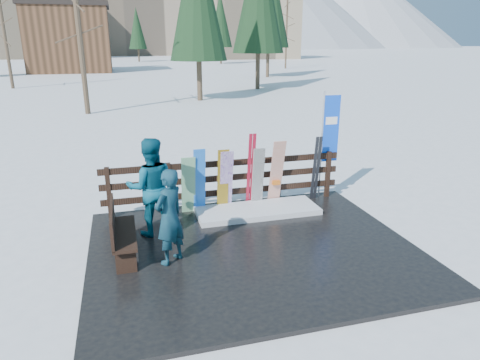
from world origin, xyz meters
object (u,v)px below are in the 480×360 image
object	(u,v)px
snowboard_0	(199,181)
person_front	(169,217)
snowboard_1	(188,185)
snowboard_4	(258,178)
snowboard_3	(226,181)
snowboard_2	(223,180)
snowboard_5	(276,173)
person_back	(151,187)
bench	(120,230)
rental_flag	(329,133)

from	to	relation	value
snowboard_0	person_front	size ratio (longest dim) A/B	0.89
snowboard_1	snowboard_4	xyz separation A→B (m)	(1.61, 0.00, 0.04)
snowboard_0	snowboard_3	size ratio (longest dim) A/B	1.05
snowboard_1	snowboard_0	bearing A→B (deg)	0.00
person_front	snowboard_1	bearing A→B (deg)	-147.68
snowboard_0	snowboard_1	distance (m)	0.26
snowboard_0	snowboard_2	distance (m)	0.54
snowboard_1	snowboard_3	distance (m)	0.86
snowboard_5	snowboard_0	bearing A→B (deg)	180.00
snowboard_2	person_back	world-z (taller)	person_back
snowboard_3	person_back	distance (m)	1.93
snowboard_2	person_back	bearing A→B (deg)	-152.75
snowboard_0	person_back	size ratio (longest dim) A/B	0.77
snowboard_0	person_front	world-z (taller)	person_front
snowboard_1	snowboard_5	world-z (taller)	snowboard_5
snowboard_2	snowboard_5	world-z (taller)	snowboard_5
snowboard_2	snowboard_5	distance (m)	1.28
snowboard_3	person_front	size ratio (longest dim) A/B	0.84
snowboard_0	snowboard_2	xyz separation A→B (m)	(0.54, -0.00, -0.02)
snowboard_3	snowboard_5	xyz separation A→B (m)	(1.20, 0.00, 0.08)
person_front	bench	bearing A→B (deg)	-66.69
person_back	snowboard_0	bearing A→B (deg)	-141.76
snowboard_2	snowboard_5	size ratio (longest dim) A/B	0.90
snowboard_4	snowboard_5	xyz separation A→B (m)	(0.45, 0.00, 0.08)
snowboard_2	person_front	world-z (taller)	person_front
snowboard_3	snowboard_1	bearing A→B (deg)	180.00
snowboard_2	person_front	bearing A→B (deg)	-124.10
snowboard_1	rental_flag	bearing A→B (deg)	4.45
rental_flag	snowboard_2	bearing A→B (deg)	-174.27
snowboard_2	rental_flag	bearing A→B (deg)	5.73
snowboard_0	snowboard_1	size ratio (longest dim) A/B	1.11
person_back	snowboard_4	bearing A→B (deg)	-160.25
bench	snowboard_0	bearing A→B (deg)	44.37
snowboard_2	person_front	xyz separation A→B (m)	(-1.44, -2.12, 0.12)
snowboard_2	snowboard_1	bearing A→B (deg)	180.00
bench	snowboard_5	bearing A→B (deg)	25.61
snowboard_5	rental_flag	xyz separation A→B (m)	(1.41, 0.27, 0.81)
snowboard_0	person_back	world-z (taller)	person_back
snowboard_4	rental_flag	size ratio (longest dim) A/B	0.55
snowboard_2	snowboard_4	size ratio (longest dim) A/B	1.02
snowboard_0	snowboard_5	size ratio (longest dim) A/B	0.93
snowboard_0	snowboard_2	bearing A→B (deg)	-0.00
snowboard_2	person_front	size ratio (longest dim) A/B	0.86
snowboard_0	snowboard_2	world-z (taller)	snowboard_0
snowboard_0	snowboard_5	xyz separation A→B (m)	(1.82, 0.00, 0.04)
bench	snowboard_4	xyz separation A→B (m)	(3.11, 1.71, 0.20)
snowboard_0	snowboard_4	world-z (taller)	snowboard_0
bench	snowboard_4	world-z (taller)	snowboard_4
snowboard_0	snowboard_2	size ratio (longest dim) A/B	1.03
snowboard_0	snowboard_3	world-z (taller)	snowboard_0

